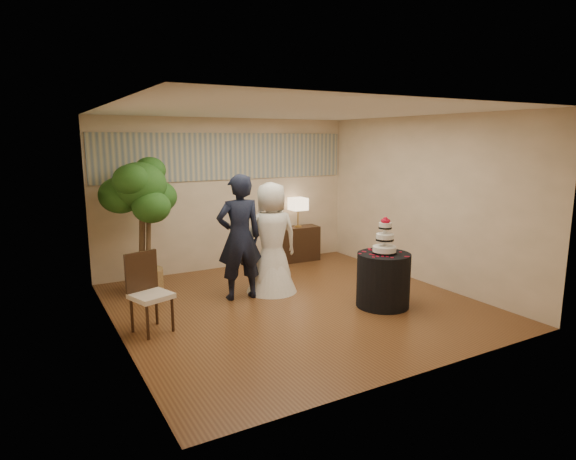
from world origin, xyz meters
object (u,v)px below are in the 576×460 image
wedding_cake (385,235)px  table_lamp (298,212)px  groom (239,237)px  ficus_tree (142,225)px  side_chair (151,294)px  bride (271,238)px  console (298,244)px  cake_table (383,280)px

wedding_cake → table_lamp: size_ratio=0.93×
groom → ficus_tree: bearing=-33.9°
wedding_cake → side_chair: bearing=167.8°
ficus_tree → side_chair: 1.81m
table_lamp → ficus_tree: ficus_tree is taller
bride → console: size_ratio=2.12×
side_chair → groom: bearing=5.2°
side_chair → bride: bearing=0.5°
bride → console: bride is taller
bride → console: (1.39, 1.51, -0.54)m
wedding_cake → bride: bearing=127.9°
cake_table → ficus_tree: 3.80m
bride → table_lamp: 2.06m
groom → cake_table: size_ratio=2.41×
side_chair → ficus_tree: bearing=61.3°
groom → cake_table: bearing=147.1°
cake_table → console: cake_table is taller
ficus_tree → bride: bearing=-28.4°
groom → wedding_cake: size_ratio=3.56×
bride → console: 2.12m
cake_table → console: size_ratio=0.95×
cake_table → table_lamp: table_lamp is taller
cake_table → side_chair: size_ratio=0.78×
bride → ficus_tree: size_ratio=0.81×
ficus_tree → side_chair: (-0.30, -1.69, -0.59)m
cake_table → table_lamp: bearing=84.4°
bride → groom: bearing=11.3°
groom → console: 2.58m
groom → bride: 0.58m
console → table_lamp: table_lamp is taller
cake_table → table_lamp: 3.00m
groom → bride: bearing=-168.2°
ficus_tree → side_chair: size_ratio=2.16×
side_chair → cake_table: bearing=-30.9°
side_chair → console: bearing=14.1°
ficus_tree → table_lamp: bearing=9.8°
bride → table_lamp: (1.39, 1.51, 0.10)m
wedding_cake → side_chair: (-3.18, 0.69, -0.55)m
table_lamp → ficus_tree: bearing=-170.2°
cake_table → console: (0.29, 2.93, -0.05)m
bride → cake_table: size_ratio=2.23×
console → wedding_cake: bearing=-92.9°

